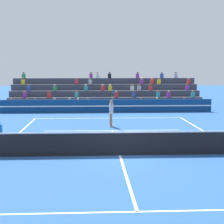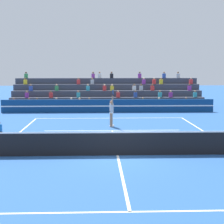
{
  "view_description": "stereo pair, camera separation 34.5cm",
  "coord_description": "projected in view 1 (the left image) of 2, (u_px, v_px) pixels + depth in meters",
  "views": [
    {
      "loc": [
        -1.18,
        -16.04,
        3.89
      ],
      "look_at": [
        0.0,
        6.73,
        1.1
      ],
      "focal_mm": 60.0,
      "sensor_mm": 36.0,
      "label": 1
    },
    {
      "loc": [
        -0.84,
        -16.05,
        3.89
      ],
      "look_at": [
        0.0,
        6.73,
        1.1
      ],
      "focal_mm": 60.0,
      "sensor_mm": 36.0,
      "label": 2
    }
  ],
  "objects": [
    {
      "name": "sponsor_banner_wall",
      "position": [
        107.0,
        106.0,
        31.74
      ],
      "size": [
        18.0,
        0.26,
        1.1
      ],
      "color": "navy",
      "rests_on": "ground"
    },
    {
      "name": "tennis_player",
      "position": [
        111.0,
        112.0,
        24.11
      ],
      "size": [
        0.32,
        0.98,
        2.49
      ],
      "color": "#9E7051",
      "rests_on": "ground"
    },
    {
      "name": "court_lines",
      "position": [
        120.0,
        155.0,
        16.43
      ],
      "size": [
        11.1,
        23.9,
        0.01
      ],
      "color": "white",
      "rests_on": "ground"
    },
    {
      "name": "tennis_net",
      "position": [
        120.0,
        143.0,
        16.36
      ],
      "size": [
        12.0,
        0.1,
        1.1
      ],
      "color": "#2D6B38",
      "rests_on": "ground"
    },
    {
      "name": "bleacher_stand",
      "position": [
        105.0,
        97.0,
        35.45
      ],
      "size": [
        17.54,
        4.75,
        3.38
      ],
      "color": "#383D4C",
      "rests_on": "ground"
    },
    {
      "name": "ground_plane",
      "position": [
        120.0,
        155.0,
        16.43
      ],
      "size": [
        120.0,
        120.0,
        0.0
      ],
      "primitive_type": "plane",
      "color": "#285699"
    },
    {
      "name": "tennis_ball",
      "position": [
        63.0,
        141.0,
        19.45
      ],
      "size": [
        0.07,
        0.07,
        0.07
      ],
      "primitive_type": "sphere",
      "color": "#C6DB33",
      "rests_on": "ground"
    }
  ]
}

